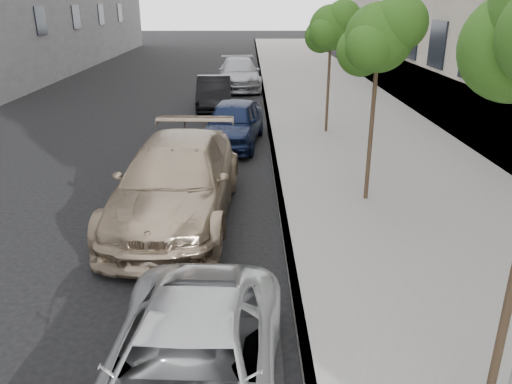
{
  "coord_description": "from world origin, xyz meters",
  "views": [
    {
      "loc": [
        0.43,
        -3.01,
        4.56
      ],
      "look_at": [
        0.54,
        4.9,
        1.5
      ],
      "focal_mm": 35.0,
      "sensor_mm": 36.0,
      "label": 1
    }
  ],
  "objects_px": {
    "tree_mid": "(380,38)",
    "tree_far": "(332,27)",
    "minivan": "(188,378)",
    "sedan_rear": "(239,74)",
    "sedan_black": "(214,93)",
    "sedan_blue": "(233,123)",
    "suv": "(177,181)"
  },
  "relations": [
    {
      "from": "tree_mid",
      "to": "tree_far",
      "type": "bearing_deg",
      "value": 90.0
    },
    {
      "from": "minivan",
      "to": "sedan_rear",
      "type": "xyz_separation_m",
      "value": [
        0.17,
        23.28,
        0.17
      ]
    },
    {
      "from": "sedan_black",
      "to": "minivan",
      "type": "bearing_deg",
      "value": -90.32
    },
    {
      "from": "tree_far",
      "to": "sedan_black",
      "type": "distance_m",
      "value": 7.11
    },
    {
      "from": "sedan_blue",
      "to": "minivan",
      "type": "bearing_deg",
      "value": -83.1
    },
    {
      "from": "tree_mid",
      "to": "sedan_black",
      "type": "distance_m",
      "value": 12.47
    },
    {
      "from": "suv",
      "to": "sedan_black",
      "type": "height_order",
      "value": "suv"
    },
    {
      "from": "suv",
      "to": "sedan_blue",
      "type": "distance_m",
      "value": 6.14
    },
    {
      "from": "suv",
      "to": "tree_mid",
      "type": "bearing_deg",
      "value": 12.82
    },
    {
      "from": "suv",
      "to": "sedan_rear",
      "type": "distance_m",
      "value": 17.49
    },
    {
      "from": "sedan_blue",
      "to": "sedan_rear",
      "type": "height_order",
      "value": "sedan_rear"
    },
    {
      "from": "sedan_blue",
      "to": "sedan_black",
      "type": "relative_size",
      "value": 1.02
    },
    {
      "from": "minivan",
      "to": "suv",
      "type": "bearing_deg",
      "value": 101.82
    },
    {
      "from": "suv",
      "to": "sedan_black",
      "type": "xyz_separation_m",
      "value": [
        0.03,
        12.02,
        -0.17
      ]
    },
    {
      "from": "suv",
      "to": "sedan_black",
      "type": "distance_m",
      "value": 12.02
    },
    {
      "from": "tree_far",
      "to": "minivan",
      "type": "xyz_separation_m",
      "value": [
        -3.5,
        -13.08,
        -3.07
      ]
    },
    {
      "from": "tree_mid",
      "to": "sedan_rear",
      "type": "distance_m",
      "value": 17.3
    },
    {
      "from": "sedan_blue",
      "to": "sedan_rear",
      "type": "relative_size",
      "value": 0.79
    },
    {
      "from": "tree_mid",
      "to": "sedan_blue",
      "type": "xyz_separation_m",
      "value": [
        -3.33,
        5.29,
        -3.07
      ]
    },
    {
      "from": "suv",
      "to": "sedan_rear",
      "type": "bearing_deg",
      "value": 89.58
    },
    {
      "from": "sedan_black",
      "to": "tree_far",
      "type": "bearing_deg",
      "value": -50.66
    },
    {
      "from": "tree_mid",
      "to": "sedan_rear",
      "type": "bearing_deg",
      "value": 101.27
    },
    {
      "from": "tree_mid",
      "to": "suv",
      "type": "height_order",
      "value": "tree_mid"
    },
    {
      "from": "tree_far",
      "to": "suv",
      "type": "distance_m",
      "value": 8.93
    },
    {
      "from": "tree_far",
      "to": "sedan_blue",
      "type": "distance_m",
      "value": 4.61
    },
    {
      "from": "sedan_rear",
      "to": "suv",
      "type": "bearing_deg",
      "value": -96.63
    },
    {
      "from": "suv",
      "to": "sedan_blue",
      "type": "relative_size",
      "value": 1.38
    },
    {
      "from": "tree_far",
      "to": "sedan_black",
      "type": "xyz_separation_m",
      "value": [
        -4.35,
        4.77,
        -3.0
      ]
    },
    {
      "from": "sedan_black",
      "to": "sedan_blue",
      "type": "bearing_deg",
      "value": -83.34
    },
    {
      "from": "minivan",
      "to": "suv",
      "type": "xyz_separation_m",
      "value": [
        -0.88,
        5.82,
        0.24
      ]
    },
    {
      "from": "tree_mid",
      "to": "sedan_black",
      "type": "bearing_deg",
      "value": 111.11
    },
    {
      "from": "suv",
      "to": "sedan_blue",
      "type": "bearing_deg",
      "value": 83.17
    }
  ]
}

